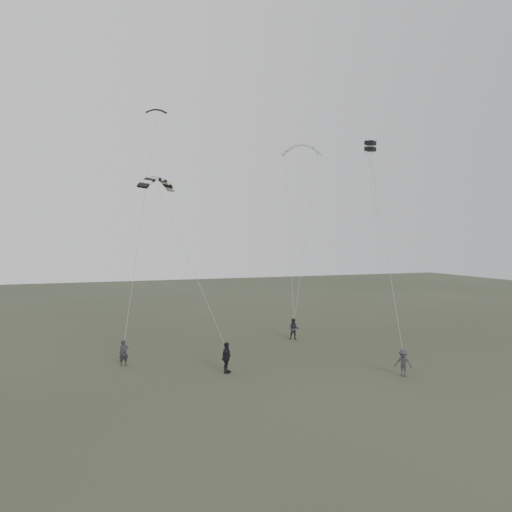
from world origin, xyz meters
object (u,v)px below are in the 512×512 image
object	(u,v)px
kite_pale_large	(302,145)
kite_box	(370,146)
flyer_center	(226,358)
kite_dark_small	(156,110)
flyer_right	(294,329)
flyer_far	(403,363)
flyer_left	(124,353)
kite_striped	(157,178)

from	to	relation	value
kite_pale_large	kite_box	size ratio (longest dim) A/B	4.85
flyer_center	kite_dark_small	world-z (taller)	kite_dark_small
kite_pale_large	kite_box	xyz separation A→B (m)	(1.39, -8.78, -1.53)
flyer_right	kite_pale_large	bearing A→B (deg)	86.89
flyer_far	kite_pale_large	xyz separation A→B (m)	(1.02, 16.13, 15.72)
flyer_left	kite_striped	size ratio (longest dim) A/B	0.55
flyer_far	kite_striped	xyz separation A→B (m)	(-13.07, 8.34, 11.28)
flyer_right	kite_box	size ratio (longest dim) A/B	2.35
flyer_far	kite_box	size ratio (longest dim) A/B	2.19
flyer_far	kite_dark_small	world-z (taller)	kite_dark_small
flyer_center	kite_box	size ratio (longest dim) A/B	2.57
kite_dark_small	kite_striped	world-z (taller)	kite_dark_small
kite_dark_small	kite_pale_large	size ratio (longest dim) A/B	0.44
flyer_right	kite_striped	bearing A→B (deg)	-132.64
flyer_right	flyer_center	xyz separation A→B (m)	(-8.02, -7.70, 0.08)
flyer_far	kite_dark_small	bearing A→B (deg)	179.50
flyer_left	flyer_center	size ratio (longest dim) A/B	0.88
kite_pale_large	flyer_left	bearing A→B (deg)	-133.89
flyer_right	kite_box	xyz separation A→B (m)	(3.99, -4.70, 14.12)
flyer_right	kite_pale_large	xyz separation A→B (m)	(2.60, 4.07, 15.66)
flyer_left	kite_dark_small	xyz separation A→B (m)	(3.08, 5.70, 17.12)
kite_dark_small	kite_box	size ratio (longest dim) A/B	2.15
flyer_left	flyer_center	xyz separation A→B (m)	(5.68, -3.95, 0.12)
flyer_right	flyer_center	size ratio (longest dim) A/B	0.92
flyer_left	flyer_right	distance (m)	14.20
kite_box	kite_pale_large	bearing A→B (deg)	64.18
flyer_center	flyer_far	distance (m)	10.55
flyer_center	flyer_right	bearing A→B (deg)	-4.94
flyer_center	kite_striped	bearing A→B (deg)	82.28
flyer_center	flyer_far	xyz separation A→B (m)	(9.60, -4.36, -0.14)
kite_pale_large	flyer_right	bearing A→B (deg)	-102.05
flyer_center	flyer_far	bearing A→B (deg)	-73.18
flyer_far	kite_dark_small	xyz separation A→B (m)	(-12.20, 14.02, 17.15)
flyer_center	kite_dark_small	size ratio (longest dim) A/B	1.20
flyer_center	kite_dark_small	distance (m)	19.73
flyer_far	kite_pale_large	world-z (taller)	kite_pale_large
flyer_far	flyer_right	bearing A→B (deg)	145.94
flyer_right	kite_pale_large	distance (m)	16.38
flyer_center	flyer_far	world-z (taller)	flyer_center
flyer_left	flyer_far	world-z (taller)	flyer_left
flyer_left	flyer_right	world-z (taller)	flyer_right
kite_box	flyer_right	bearing A→B (deg)	95.49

